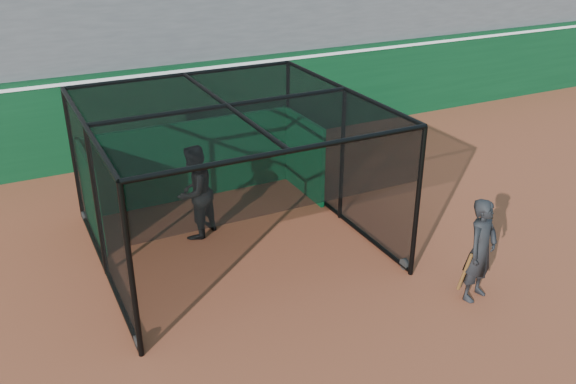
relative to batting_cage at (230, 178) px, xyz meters
name	(u,v)px	position (x,y,z in m)	size (l,w,h in m)	color
ground	(312,317)	(0.27, -2.96, -1.48)	(120.00, 120.00, 0.00)	brown
outfield_wall	(165,109)	(0.27, 5.54, -0.19)	(50.00, 0.50, 2.50)	#093218
batting_cage	(230,178)	(0.00, 0.00, 0.00)	(5.25, 5.30, 2.96)	black
batter	(194,192)	(-0.55, 0.65, -0.47)	(0.97, 0.76, 2.00)	black
on_deck_player	(481,250)	(3.14, -3.72, -0.52)	(0.80, 0.64, 1.91)	black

